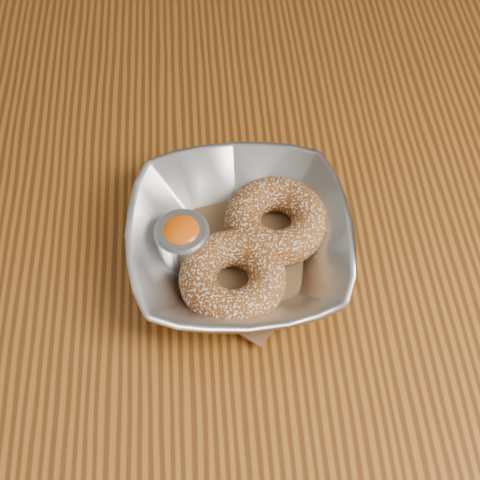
{
  "coord_description": "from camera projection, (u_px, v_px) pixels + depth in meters",
  "views": [
    {
      "loc": [
        -0.1,
        -0.42,
        1.31
      ],
      "look_at": [
        -0.07,
        -0.08,
        0.78
      ],
      "focal_mm": 50.0,
      "sensor_mm": 36.0,
      "label": 1
    }
  ],
  "objects": [
    {
      "name": "donut_front",
      "position": [
        233.0,
        278.0,
        0.61
      ],
      "size": [
        0.12,
        0.12,
        0.03
      ],
      "primitive_type": "torus",
      "rotation": [
        0.0,
        0.0,
        0.24
      ],
      "color": "brown",
      "rests_on": "parchment"
    },
    {
      "name": "donut_back",
      "position": [
        276.0,
        221.0,
        0.65
      ],
      "size": [
        0.12,
        0.12,
        0.04
      ],
      "primitive_type": "torus",
      "rotation": [
        0.0,
        0.0,
        0.24
      ],
      "color": "brown",
      "rests_on": "parchment"
    },
    {
      "name": "ramekin",
      "position": [
        183.0,
        240.0,
        0.63
      ],
      "size": [
        0.05,
        0.05,
        0.05
      ],
      "color": "#B5B8BD",
      "rests_on": "table"
    },
    {
      "name": "ground_plane",
      "position": [
        274.0,
        421.0,
        1.33
      ],
      "size": [
        4.0,
        4.0,
        0.0
      ],
      "primitive_type": "plane",
      "color": "#565659",
      "rests_on": "ground"
    },
    {
      "name": "parchment",
      "position": [
        240.0,
        252.0,
        0.65
      ],
      "size": [
        0.2,
        0.2,
        0.0
      ],
      "primitive_type": "cube",
      "rotation": [
        0.0,
        0.0,
        0.89
      ],
      "color": "brown",
      "rests_on": "table"
    },
    {
      "name": "serving_bowl",
      "position": [
        240.0,
        242.0,
        0.64
      ],
      "size": [
        0.21,
        0.21,
        0.05
      ],
      "primitive_type": "imported",
      "color": "#B5B8BD",
      "rests_on": "table"
    },
    {
      "name": "table",
      "position": [
        298.0,
        243.0,
        0.78
      ],
      "size": [
        1.2,
        0.8,
        0.75
      ],
      "color": "brown",
      "rests_on": "ground_plane"
    }
  ]
}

